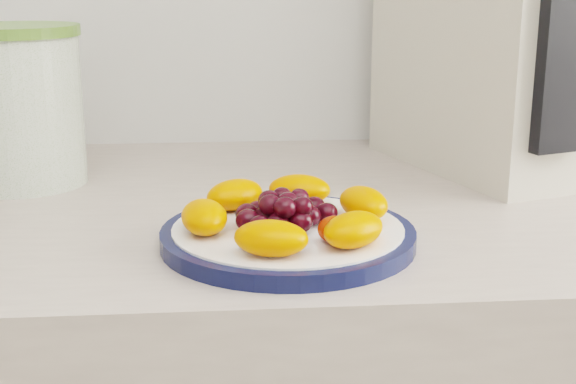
{
  "coord_description": "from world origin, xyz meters",
  "views": [
    {
      "loc": [
        -0.14,
        0.35,
        1.14
      ],
      "look_at": [
        -0.09,
        1.04,
        0.95
      ],
      "focal_mm": 50.0,
      "sensor_mm": 36.0,
      "label": 1
    }
  ],
  "objects": [
    {
      "name": "appliance_body",
      "position": [
        0.22,
        1.33,
        1.09
      ],
      "size": [
        0.3,
        0.36,
        0.38
      ],
      "primitive_type": "cube",
      "rotation": [
        0.0,
        0.0,
        0.32
      ],
      "color": "beige",
      "rests_on": "counter"
    },
    {
      "name": "fruit_plate",
      "position": [
        -0.08,
        1.04,
        0.93
      ],
      "size": [
        0.2,
        0.2,
        0.03
      ],
      "color": "#FF6100",
      "rests_on": "plate_face"
    },
    {
      "name": "plate_rim",
      "position": [
        -0.09,
        1.04,
        0.91
      ],
      "size": [
        0.23,
        0.23,
        0.01
      ],
      "primitive_type": "cylinder",
      "color": "#0C1337",
      "rests_on": "counter"
    },
    {
      "name": "canister_lid",
      "position": [
        -0.37,
        1.29,
        1.08
      ],
      "size": [
        0.19,
        0.19,
        0.01
      ],
      "primitive_type": "cylinder",
      "rotation": [
        0.0,
        0.0,
        -0.31
      ],
      "color": "#587B32",
      "rests_on": "canister"
    },
    {
      "name": "appliance_panel",
      "position": [
        0.21,
        1.17,
        1.1
      ],
      "size": [
        0.07,
        0.04,
        0.28
      ],
      "primitive_type": "cube",
      "rotation": [
        0.0,
        0.0,
        0.32
      ],
      "color": "black",
      "rests_on": "appliance_body"
    },
    {
      "name": "plate_face",
      "position": [
        -0.09,
        1.04,
        0.91
      ],
      "size": [
        0.21,
        0.21,
        0.02
      ],
      "primitive_type": "cylinder",
      "color": "white",
      "rests_on": "counter"
    },
    {
      "name": "canister",
      "position": [
        -0.37,
        1.29,
        0.99
      ],
      "size": [
        0.18,
        0.18,
        0.17
      ],
      "primitive_type": "cylinder",
      "rotation": [
        0.0,
        0.0,
        -0.31
      ],
      "color": "#3A5E15",
      "rests_on": "counter"
    }
  ]
}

